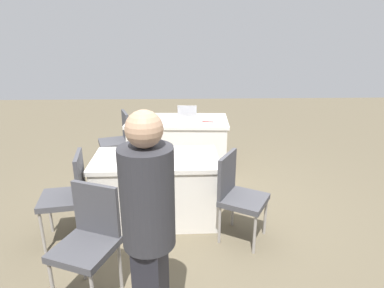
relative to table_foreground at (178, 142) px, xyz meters
The scene contains 11 objects.
ground_plane 1.70m from the table_foreground, 100.41° to the left, with size 14.40×14.40×0.00m, color brown.
table_foreground is the anchor object (origin of this frame).
table_mid_left 1.69m from the table_foreground, 81.88° to the left, with size 1.44×0.79×0.78m.
chair_near_front 2.97m from the table_foreground, 76.39° to the left, with size 0.57×0.57×0.98m.
chair_tucked_left 2.19m from the table_foreground, 107.09° to the left, with size 0.60×0.60×0.94m.
chair_tucked_right 0.97m from the table_foreground, 11.71° to the left, with size 0.56×0.56×0.95m.
chair_aisle 2.36m from the table_foreground, 61.88° to the left, with size 0.51×0.51×0.97m.
person_presenter 3.40m from the table_foreground, 87.33° to the left, with size 0.40×0.40×1.72m.
laptop_silver 0.45m from the table_foreground, 165.25° to the right, with size 0.34×0.31×0.21m.
yarn_ball 0.65m from the table_foreground, 14.13° to the left, with size 0.13×0.13×0.13m, color #3F5999.
scissors_red 0.64m from the table_foreground, 160.50° to the left, with size 0.18×0.04×0.01m, color red.
Camera 1 is at (0.24, 3.55, 2.15)m, focal length 30.92 mm.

